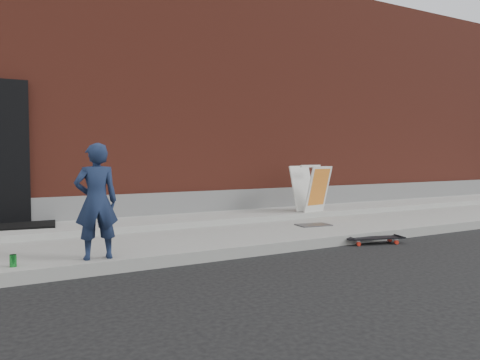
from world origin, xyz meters
TOP-DOWN VIEW (x-y plane):
  - ground at (0.00, 0.00)m, footprint 80.00×80.00m
  - sidewalk at (0.00, 1.50)m, footprint 20.00×3.00m
  - apron at (0.00, 2.40)m, footprint 20.00×1.20m
  - building at (-0.00, 6.99)m, footprint 20.00×8.10m
  - child at (-1.63, 0.20)m, footprint 0.50×0.34m
  - skateboard at (2.40, -0.12)m, footprint 0.92×0.48m
  - pizza_sign at (2.83, 1.98)m, footprint 0.65×0.73m
  - soda_can at (-2.50, 0.24)m, footprint 0.08×0.08m
  - doormat at (-2.30, 2.70)m, footprint 1.22×1.04m
  - utility_plate at (2.15, 1.03)m, footprint 0.60×0.42m

SIDE VIEW (x-z plane):
  - ground at x=0.00m, z-range 0.00..0.00m
  - sidewalk at x=0.00m, z-range 0.00..0.15m
  - skateboard at x=2.40m, z-range 0.03..0.13m
  - utility_plate at x=2.15m, z-range 0.15..0.17m
  - apron at x=0.00m, z-range 0.15..0.25m
  - soda_can at x=-2.50m, z-range 0.15..0.28m
  - doormat at x=-2.30m, z-range 0.25..0.28m
  - pizza_sign at x=2.83m, z-range 0.25..1.15m
  - child at x=-1.63m, z-range 0.15..1.48m
  - building at x=0.00m, z-range 0.00..5.00m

